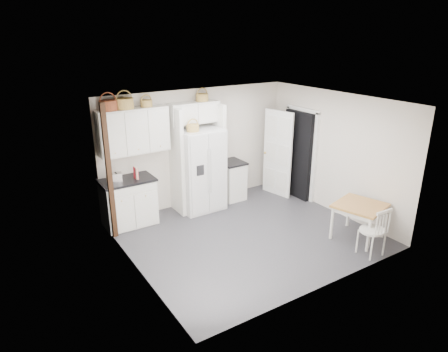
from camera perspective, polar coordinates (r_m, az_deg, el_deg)
floor at (r=7.91m, az=3.41°, el=-8.37°), size 4.50×4.50×0.00m
ceiling at (r=7.06m, az=3.85°, el=10.55°), size 4.50×4.50×0.00m
wall_back at (r=9.00m, az=-3.88°, el=4.13°), size 4.50×0.00×4.50m
wall_left at (r=6.40m, az=-12.94°, el=-3.07°), size 0.00×4.00×4.00m
wall_right at (r=8.84m, az=15.54°, el=3.14°), size 0.00×4.00×4.00m
refrigerator at (r=8.72m, az=-3.44°, el=0.89°), size 0.94×0.75×1.81m
base_cab_left at (r=8.35m, az=-13.47°, el=-3.73°), size 1.02×0.64×0.94m
base_cab_right at (r=9.38m, az=1.07°, el=-0.70°), size 0.50×0.60×0.87m
dining_table at (r=8.05m, az=18.62°, el=-6.16°), size 1.03×1.03×0.70m
windsor_chair at (r=7.51m, az=20.43°, el=-7.28°), size 0.48×0.44×0.94m
counter_left at (r=8.17m, az=-13.74°, el=-0.57°), size 1.06×0.68×0.04m
counter_right at (r=9.23m, az=1.09°, el=1.96°), size 0.54×0.64×0.04m
toaster at (r=7.97m, az=-15.43°, el=-0.32°), size 0.33×0.23×0.20m
cookbook_red at (r=8.10m, az=-12.48°, el=0.41°), size 0.05×0.16×0.24m
cookbook_cream at (r=8.11m, az=-12.45°, el=0.43°), size 0.05×0.16×0.24m
basket_upper_a at (r=7.86m, az=-16.20°, el=9.65°), size 0.34×0.34×0.19m
basket_upper_b at (r=7.95m, az=-14.02°, el=9.99°), size 0.35×0.35×0.20m
basket_upper_c at (r=8.11m, az=-11.01°, el=10.15°), size 0.23×0.23×0.13m
basket_bridge_b at (r=8.64m, az=-3.14°, el=11.15°), size 0.27×0.27×0.16m
basket_fridge_a at (r=8.27m, az=-4.48°, el=6.86°), size 0.27×0.27×0.14m
upper_cabinet at (r=8.10m, az=-12.78°, el=6.28°), size 1.40×0.34×0.90m
bridge_cabinet at (r=8.59m, az=-4.35°, el=9.01°), size 1.12×0.34×0.45m
fridge_panel_left at (r=8.50m, az=-6.79°, el=2.01°), size 0.08×0.60×2.30m
fridge_panel_right at (r=8.96m, az=-0.92°, el=3.11°), size 0.08×0.60×2.30m
trim_post at (r=7.63m, az=-16.10°, el=0.42°), size 0.09×0.09×2.60m
doorway_void at (r=9.52m, az=10.62°, el=2.99°), size 0.18×0.85×2.05m
door_slab at (r=9.53m, az=7.66°, el=3.18°), size 0.21×0.79×2.05m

